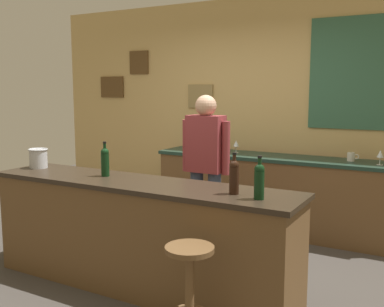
# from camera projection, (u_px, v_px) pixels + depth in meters

# --- Properties ---
(ground_plane) EXTENTS (10.00, 10.00, 0.00)m
(ground_plane) POSITION_uv_depth(u_px,v_px,m) (165.00, 271.00, 4.24)
(ground_plane) COLOR #423D38
(back_wall) EXTENTS (6.00, 0.09, 2.80)m
(back_wall) POSITION_uv_depth(u_px,v_px,m) (253.00, 109.00, 5.77)
(back_wall) COLOR tan
(back_wall) RESTS_ON ground_plane
(bar_counter) EXTENTS (2.79, 0.60, 0.92)m
(bar_counter) POSITION_uv_depth(u_px,v_px,m) (138.00, 235.00, 3.83)
(bar_counter) COLOR brown
(bar_counter) RESTS_ON ground_plane
(side_counter) EXTENTS (2.75, 0.56, 0.90)m
(side_counter) POSITION_uv_depth(u_px,v_px,m) (268.00, 193.00, 5.40)
(side_counter) COLOR brown
(side_counter) RESTS_ON ground_plane
(bartender) EXTENTS (0.52, 0.21, 1.62)m
(bartender) POSITION_uv_depth(u_px,v_px,m) (206.00, 164.00, 4.53)
(bartender) COLOR #384766
(bartender) RESTS_ON ground_plane
(bar_stool) EXTENTS (0.32, 0.32, 0.68)m
(bar_stool) POSITION_uv_depth(u_px,v_px,m) (190.00, 279.00, 2.94)
(bar_stool) COLOR brown
(bar_stool) RESTS_ON ground_plane
(wine_bottle_a) EXTENTS (0.07, 0.07, 0.31)m
(wine_bottle_a) POSITION_uv_depth(u_px,v_px,m) (105.00, 161.00, 3.97)
(wine_bottle_a) COLOR black
(wine_bottle_a) RESTS_ON bar_counter
(wine_bottle_b) EXTENTS (0.07, 0.07, 0.31)m
(wine_bottle_b) POSITION_uv_depth(u_px,v_px,m) (234.00, 176.00, 3.30)
(wine_bottle_b) COLOR black
(wine_bottle_b) RESTS_ON bar_counter
(wine_bottle_c) EXTENTS (0.07, 0.07, 0.31)m
(wine_bottle_c) POSITION_uv_depth(u_px,v_px,m) (259.00, 180.00, 3.14)
(wine_bottle_c) COLOR black
(wine_bottle_c) RESTS_ON bar_counter
(ice_bucket) EXTENTS (0.19, 0.19, 0.19)m
(ice_bucket) POSITION_uv_depth(u_px,v_px,m) (38.00, 158.00, 4.39)
(ice_bucket) COLOR #B7BABF
(ice_bucket) RESTS_ON bar_counter
(wine_glass_a) EXTENTS (0.07, 0.07, 0.16)m
(wine_glass_a) POSITION_uv_depth(u_px,v_px,m) (197.00, 142.00, 5.75)
(wine_glass_a) COLOR silver
(wine_glass_a) RESTS_ON side_counter
(wine_glass_b) EXTENTS (0.07, 0.07, 0.16)m
(wine_glass_b) POSITION_uv_depth(u_px,v_px,m) (221.00, 143.00, 5.66)
(wine_glass_b) COLOR silver
(wine_glass_b) RESTS_ON side_counter
(wine_glass_c) EXTENTS (0.07, 0.07, 0.16)m
(wine_glass_c) POSITION_uv_depth(u_px,v_px,m) (236.00, 144.00, 5.56)
(wine_glass_c) COLOR silver
(wine_glass_c) RESTS_ON side_counter
(wine_glass_d) EXTENTS (0.07, 0.07, 0.16)m
(wine_glass_d) POSITION_uv_depth(u_px,v_px,m) (380.00, 154.00, 4.68)
(wine_glass_d) COLOR silver
(wine_glass_d) RESTS_ON side_counter
(coffee_mug) EXTENTS (0.12, 0.08, 0.09)m
(coffee_mug) POSITION_uv_depth(u_px,v_px,m) (351.00, 157.00, 4.94)
(coffee_mug) COLOR silver
(coffee_mug) RESTS_ON side_counter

